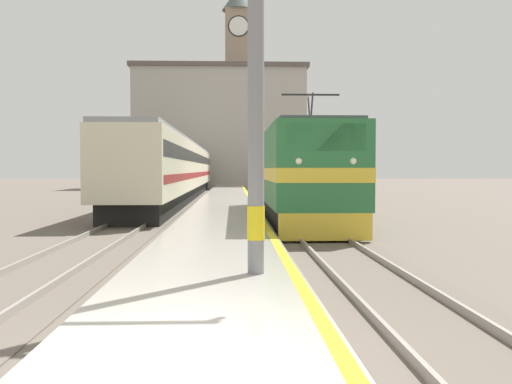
{
  "coord_description": "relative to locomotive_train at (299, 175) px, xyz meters",
  "views": [
    {
      "loc": [
        0.41,
        -6.62,
        2.19
      ],
      "look_at": [
        1.37,
        18.24,
        1.24
      ],
      "focal_mm": 42.0,
      "sensor_mm": 36.0,
      "label": 1
    }
  ],
  "objects": [
    {
      "name": "passenger_train",
      "position": [
        -6.7,
        19.55,
        0.22
      ],
      "size": [
        2.92,
        44.89,
        4.07
      ],
      "color": "black",
      "rests_on": "ground"
    },
    {
      "name": "station_building",
      "position": [
        -4.26,
        46.96,
        5.22
      ],
      "size": [
        20.51,
        7.54,
        14.31
      ],
      "color": "#A8A399",
      "rests_on": "ground"
    },
    {
      "name": "ground_plane",
      "position": [
        -3.12,
        12.16,
        -1.96
      ],
      "size": [
        200.0,
        200.0,
        0.0
      ],
      "primitive_type": "plane",
      "color": "#60564C"
    },
    {
      "name": "clock_tower",
      "position": [
        -1.95,
        53.69,
        11.64
      ],
      "size": [
        4.26,
        4.26,
        25.75
      ],
      "color": "gray",
      "rests_on": "ground"
    },
    {
      "name": "platform",
      "position": [
        -3.12,
        7.16,
        -1.8
      ],
      "size": [
        3.28,
        140.0,
        0.34
      ],
      "color": "#ADA89E",
      "rests_on": "ground"
    },
    {
      "name": "locomotive_train",
      "position": [
        0.0,
        0.0,
        0.0
      ],
      "size": [
        2.92,
        14.47,
        4.82
      ],
      "color": "black",
      "rests_on": "ground"
    },
    {
      "name": "rail_track_far",
      "position": [
        -6.7,
        7.16,
        -1.93
      ],
      "size": [
        2.84,
        140.0,
        0.16
      ],
      "color": "#60564C",
      "rests_on": "ground"
    },
    {
      "name": "rail_track_near",
      "position": [
        0.0,
        7.16,
        -1.93
      ],
      "size": [
        2.83,
        140.0,
        0.16
      ],
      "color": "#60564C",
      "rests_on": "ground"
    },
    {
      "name": "catenary_mast",
      "position": [
        -2.23,
        -13.92,
        2.18
      ],
      "size": [
        2.61,
        0.31,
        7.72
      ],
      "color": "gray",
      "rests_on": "platform"
    }
  ]
}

